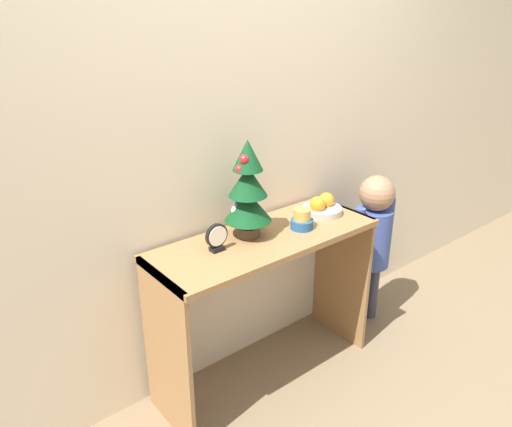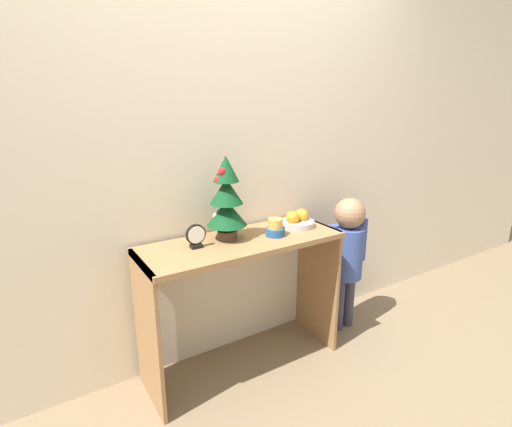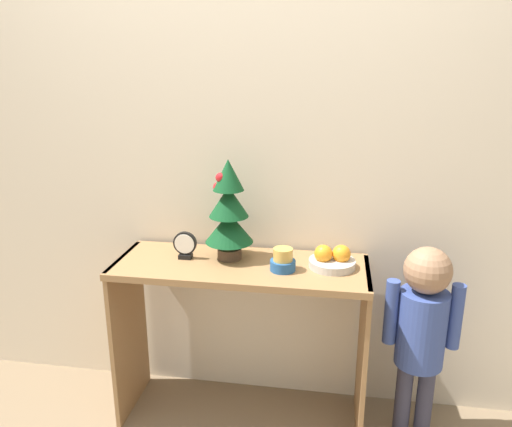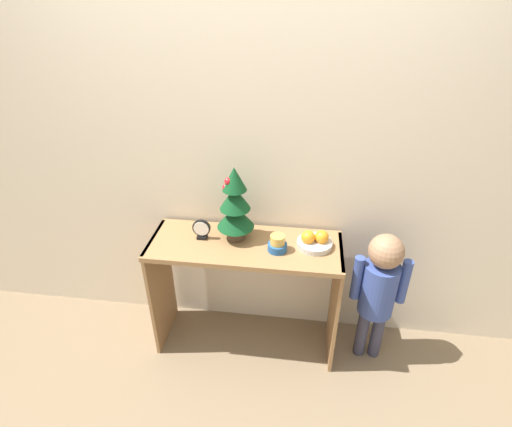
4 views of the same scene
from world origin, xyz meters
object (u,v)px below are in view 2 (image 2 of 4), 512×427
Objects in this scene: fruit_bowl at (297,220)px; child_figure at (347,249)px; mini_tree at (226,199)px; desk_clock at (196,236)px; singing_bowl at (275,228)px.

child_figure is (0.39, -0.04, -0.25)m from fruit_bowl.
mini_tree is 3.61× the size of desk_clock.
child_figure is at bearing 2.58° from singing_bowl.
child_figure reaches higher than desk_clock.
child_figure reaches higher than fruit_bowl.
fruit_bowl is at bearing 0.52° from desk_clock.
child_figure is (0.86, -0.07, -0.44)m from mini_tree.
desk_clock is (-0.66, -0.01, 0.03)m from fruit_bowl.
child_figure is (0.60, 0.03, -0.26)m from singing_bowl.
mini_tree is 0.50m from fruit_bowl.
child_figure is at bearing -5.88° from fruit_bowl.
fruit_bowl is at bearing 174.12° from child_figure.
desk_clock is (-0.45, 0.06, 0.02)m from singing_bowl.
desk_clock is (-0.20, -0.03, -0.16)m from mini_tree.
mini_tree is at bearing 175.49° from child_figure.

